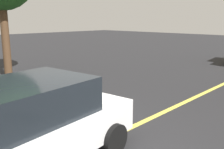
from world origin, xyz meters
TOP-DOWN VIEW (x-y plane):
  - lane_marking_centre at (3.00, 0.00)m, footprint 28.00×0.16m
  - car_white_behind_van at (-1.07, 0.23)m, footprint 4.42×2.44m

SIDE VIEW (x-z plane):
  - lane_marking_centre at x=3.00m, z-range 0.00..0.01m
  - car_white_behind_van at x=-1.07m, z-range 0.00..1.62m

